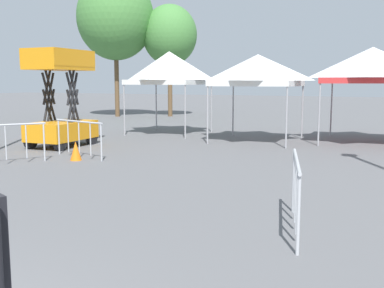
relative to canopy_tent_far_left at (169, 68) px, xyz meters
The scene contains 10 objects.
canopy_tent_far_left is the anchor object (origin of this frame).
canopy_tent_right_of_center 4.19m from the canopy_tent_far_left, 10.97° to the right, with size 3.05×3.05×3.16m.
canopy_tent_behind_left 7.90m from the canopy_tent_far_left, ahead, with size 3.33×3.33×3.40m.
scissor_lift 5.49m from the canopy_tent_far_left, 105.49° to the right, with size 1.55×2.39×3.23m.
tree_behind_tents_center 11.00m from the canopy_tent_far_left, 137.32° to the left, with size 4.74×4.74×8.72m.
tree_behind_tents_left 10.16m from the canopy_tent_far_left, 118.68° to the left, with size 3.40×3.40×6.95m.
crowd_barrier_mid_lot 8.57m from the canopy_tent_far_left, 92.44° to the right, with size 1.18×1.80×1.08m.
crowd_barrier_by_lift 13.24m from the canopy_tent_far_left, 52.93° to the right, with size 0.61×2.04×1.08m.
crowd_barrier_near_person 6.95m from the canopy_tent_far_left, 84.09° to the right, with size 2.05×0.55×1.08m.
traffic_cone_near_barrier 7.52m from the canopy_tent_far_left, 82.68° to the right, with size 0.32×0.32×0.54m, color orange.
Camera 1 is at (3.38, -1.48, 2.18)m, focal length 43.09 mm.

